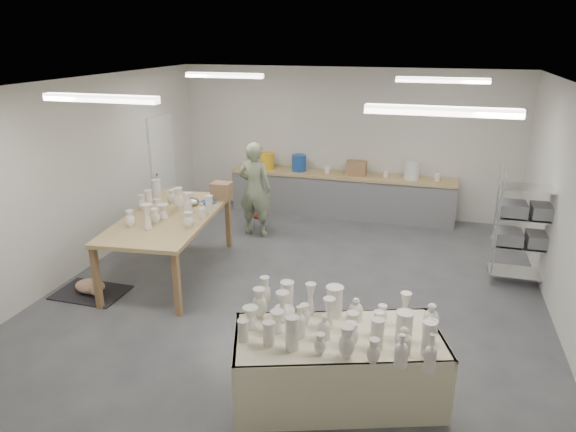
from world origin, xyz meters
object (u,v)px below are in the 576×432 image
(drying_table, at_px, (337,361))
(work_table, at_px, (173,214))
(potter, at_px, (255,189))
(red_stool, at_px, (260,217))

(drying_table, bearing_deg, work_table, 124.29)
(drying_table, xyz_separation_m, potter, (-2.36, 4.18, 0.46))
(drying_table, distance_m, potter, 4.82)
(work_table, xyz_separation_m, potter, (0.68, 1.88, -0.08))
(potter, bearing_deg, work_table, 73.91)
(work_table, relative_size, potter, 1.53)
(drying_table, bearing_deg, red_stool, 99.33)
(work_table, distance_m, red_stool, 2.36)
(drying_table, relative_size, red_stool, 6.06)
(work_table, bearing_deg, potter, 63.97)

